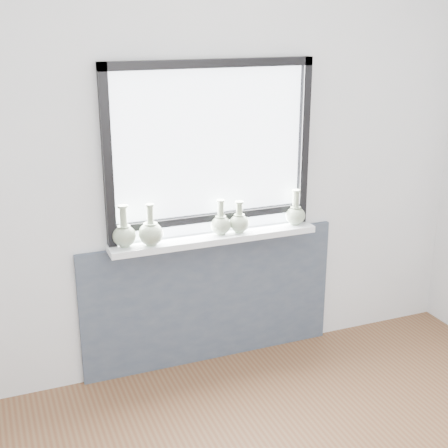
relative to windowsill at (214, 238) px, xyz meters
name	(u,v)px	position (x,y,z in m)	size (l,w,h in m)	color
back_wall	(208,168)	(0.00, 0.10, 0.42)	(3.60, 0.02, 2.60)	silver
apron_panel	(211,299)	(0.00, 0.07, -0.45)	(1.70, 0.03, 0.86)	#454F5D
windowsill	(214,238)	(0.00, 0.00, 0.00)	(1.32, 0.18, 0.04)	white
window	(210,146)	(0.00, 0.06, 0.56)	(1.30, 0.06, 1.05)	black
vase_a	(124,234)	(-0.56, 0.01, 0.10)	(0.14, 0.14, 0.25)	#97AA8B
vase_b	(151,232)	(-0.41, -0.03, 0.10)	(0.15, 0.15, 0.25)	#97AA8B
vase_c	(221,223)	(0.04, 0.00, 0.09)	(0.13, 0.13, 0.22)	#97AA8B
vase_d	(239,222)	(0.16, -0.01, 0.09)	(0.12, 0.12, 0.20)	#97AA8B
vase_e	(295,214)	(0.56, 0.00, 0.09)	(0.13, 0.13, 0.23)	#97AA8B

